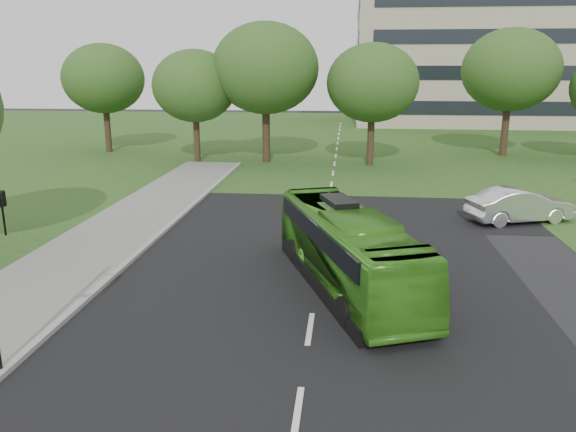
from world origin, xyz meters
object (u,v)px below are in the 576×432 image
object	(u,v)px
tree_park_a	(195,86)
tree_park_d	(511,70)
office_building	(515,24)
sedan	(520,205)
tree_park_b	(266,68)
tree_park_f	(104,79)
tree_park_c	(373,83)
bus	(347,249)

from	to	relation	value
tree_park_a	tree_park_d	distance (m)	25.04
office_building	tree_park_d	distance (m)	32.02
sedan	tree_park_b	bearing A→B (deg)	23.03
tree_park_d	tree_park_f	size ratio (longest dim) A/B	1.12
tree_park_a	tree_park_c	world-z (taller)	tree_park_c
tree_park_b	sedan	world-z (taller)	tree_park_b
bus	tree_park_f	bearing A→B (deg)	105.17
tree_park_d	sedan	xyz separation A→B (m)	(-4.70, -21.21, -6.08)
office_building	bus	distance (m)	65.11
tree_park_c	tree_park_b	bearing A→B (deg)	174.94
office_building	tree_park_c	distance (m)	41.64
tree_park_c	tree_park_f	size ratio (longest dim) A/B	0.98
tree_park_d	tree_park_f	world-z (taller)	tree_park_d
tree_park_a	tree_park_d	xyz separation A→B (m)	(24.40, 5.51, 1.16)
tree_park_b	tree_park_d	xyz separation A→B (m)	(19.04, 5.17, -0.13)
office_building	tree_park_a	distance (m)	48.99
tree_park_f	bus	distance (m)	35.92
office_building	tree_park_f	xyz separation A→B (m)	(-41.59, -31.63, -6.33)
tree_park_f	bus	bearing A→B (deg)	-54.56
office_building	tree_park_b	size ratio (longest dim) A/B	3.85
tree_park_b	sedan	distance (m)	22.39
tree_park_c	bus	distance (m)	24.82
tree_park_f	sedan	distance (m)	35.40
tree_park_b	bus	bearing A→B (deg)	-75.92
tree_park_d	tree_park_b	bearing A→B (deg)	-164.81
tree_park_b	sedan	size ratio (longest dim) A/B	2.12
office_building	tree_park_b	xyz separation A→B (m)	(-27.23, -35.61, -5.48)
sedan	tree_park_a	bearing A→B (deg)	32.68
tree_park_f	tree_park_d	bearing A→B (deg)	2.04
office_building	tree_park_f	size ratio (longest dim) A/B	4.42
tree_park_b	tree_park_c	size ratio (longest dim) A/B	1.18
tree_park_d	sedan	distance (m)	22.56
tree_park_a	tree_park_d	size ratio (longest dim) A/B	0.83
tree_park_c	tree_park_d	distance (m)	12.62
bus	tree_park_b	bearing A→B (deg)	83.82
tree_park_f	sedan	bearing A→B (deg)	-34.90
tree_park_b	sedan	xyz separation A→B (m)	(14.34, -16.04, -6.21)
tree_park_f	tree_park_c	bearing A→B (deg)	-11.88
tree_park_c	tree_park_d	size ratio (longest dim) A/B	0.87
tree_park_b	tree_park_a	bearing A→B (deg)	-176.38
office_building	sedan	distance (m)	54.50
office_building	bus	size ratio (longest dim) A/B	4.26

